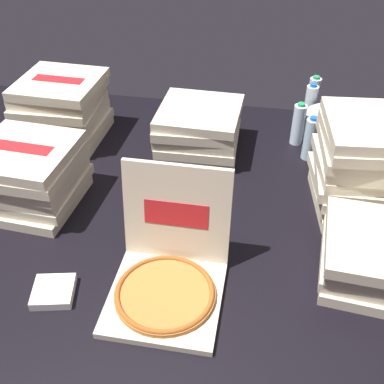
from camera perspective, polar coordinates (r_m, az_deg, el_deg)
ground_plane at (r=2.08m, az=-0.33°, el=-4.94°), size 3.20×2.40×0.02m
open_pizza_box at (r=1.80m, az=-2.84°, el=-9.49°), size 0.41×0.48×0.44m
pizza_stack_right_far at (r=2.22m, az=20.23°, el=3.03°), size 0.48×0.48×0.44m
pizza_stack_center_near at (r=1.97m, az=21.50°, el=-7.20°), size 0.46×0.47×0.19m
pizza_stack_right_near at (r=2.54m, az=0.77°, el=7.52°), size 0.44×0.44×0.24m
pizza_stack_center_far at (r=2.27m, az=-18.83°, el=1.95°), size 0.45×0.46×0.29m
pizza_stack_right_mid at (r=2.73m, az=-15.30°, el=9.56°), size 0.44×0.44×0.34m
ice_bucket at (r=2.76m, az=16.43°, el=7.43°), size 0.31×0.31×0.15m
water_bottle_0 at (r=2.66m, az=12.60°, el=7.91°), size 0.07×0.07×0.24m
water_bottle_1 at (r=2.54m, az=13.97°, el=6.19°), size 0.07×0.07×0.24m
water_bottle_2 at (r=2.88m, az=13.97°, el=10.16°), size 0.07×0.07×0.24m
water_bottle_3 at (r=2.98m, az=14.29°, el=11.06°), size 0.07×0.07×0.24m
napkin_pile at (r=1.89m, az=-16.24°, el=-11.36°), size 0.18×0.18×0.03m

